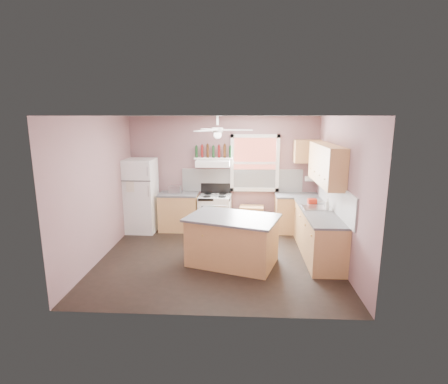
{
  "coord_description": "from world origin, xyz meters",
  "views": [
    {
      "loc": [
        0.44,
        -6.33,
        2.7
      ],
      "look_at": [
        0.1,
        0.3,
        1.25
      ],
      "focal_mm": 28.0,
      "sensor_mm": 36.0,
      "label": 1
    }
  ],
  "objects_px": {
    "refrigerator": "(140,196)",
    "stove": "(215,213)",
    "toaster": "(175,190)",
    "cart": "(252,219)",
    "island": "(232,241)"
  },
  "relations": [
    {
      "from": "stove",
      "to": "cart",
      "type": "height_order",
      "value": "stove"
    },
    {
      "from": "toaster",
      "to": "island",
      "type": "height_order",
      "value": "toaster"
    },
    {
      "from": "refrigerator",
      "to": "cart",
      "type": "distance_m",
      "value": 2.71
    },
    {
      "from": "refrigerator",
      "to": "island",
      "type": "xyz_separation_m",
      "value": [
        2.23,
        -1.78,
        -0.43
      ]
    },
    {
      "from": "refrigerator",
      "to": "stove",
      "type": "distance_m",
      "value": 1.82
    },
    {
      "from": "stove",
      "to": "island",
      "type": "height_order",
      "value": "same"
    },
    {
      "from": "toaster",
      "to": "stove",
      "type": "xyz_separation_m",
      "value": [
        0.95,
        -0.01,
        -0.56
      ]
    },
    {
      "from": "refrigerator",
      "to": "toaster",
      "type": "distance_m",
      "value": 0.83
    },
    {
      "from": "cart",
      "to": "island",
      "type": "relative_size",
      "value": 0.37
    },
    {
      "from": "island",
      "to": "refrigerator",
      "type": "bearing_deg",
      "value": 159.51
    },
    {
      "from": "toaster",
      "to": "stove",
      "type": "relative_size",
      "value": 0.33
    },
    {
      "from": "stove",
      "to": "island",
      "type": "xyz_separation_m",
      "value": [
        0.47,
        -1.89,
        0.0
      ]
    },
    {
      "from": "toaster",
      "to": "island",
      "type": "relative_size",
      "value": 0.18
    },
    {
      "from": "toaster",
      "to": "island",
      "type": "xyz_separation_m",
      "value": [
        1.42,
        -1.9,
        -0.56
      ]
    },
    {
      "from": "toaster",
      "to": "island",
      "type": "bearing_deg",
      "value": -48.37
    }
  ]
}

